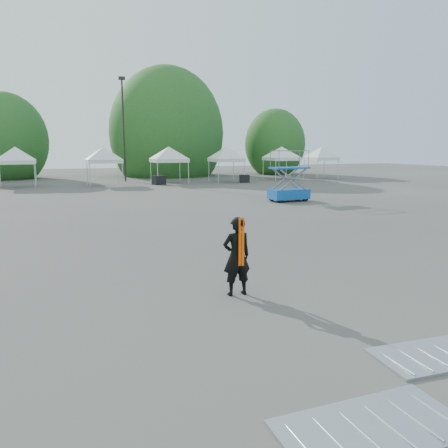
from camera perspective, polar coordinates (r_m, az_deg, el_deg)
name	(u,v)px	position (r m, az deg, el deg)	size (l,w,h in m)	color
ground	(202,268)	(12.23, -2.86, -5.76)	(120.00, 120.00, 0.00)	#474442
light_pole_east	(123,123)	(43.73, -13.00, 12.69)	(0.60, 0.25, 9.80)	black
tree_mid_w	(4,141)	(51.33, -26.75, 9.69)	(4.16, 4.16, 6.33)	#382314
tree_mid_e	(167,133)	(51.77, -7.48, 11.66)	(5.12, 5.12, 7.79)	#382314
tree_far_e	(275,144)	(54.61, 6.65, 10.32)	(3.84, 3.84, 5.84)	#382314
tent_d	(15,150)	(40.08, -25.63, 8.71)	(4.24, 4.24, 3.88)	silver
tent_e	(103,150)	(39.51, -15.48, 9.32)	(4.07, 4.07, 3.88)	silver
tent_f	(169,150)	(40.51, -7.23, 9.61)	(4.26, 4.26, 3.88)	silver
tent_g	(226,150)	(41.60, 0.30, 9.70)	(3.94, 3.94, 3.88)	silver
tent_h	(282,149)	(45.81, 7.54, 9.65)	(4.21, 4.21, 3.88)	silver
tent_extra_8	(322,149)	(46.80, 12.64, 9.50)	(3.81, 3.81, 3.88)	silver
man	(237,256)	(9.85, 1.66, -4.22)	(0.66, 0.43, 1.80)	black
scissor_lift	(289,176)	(27.20, 8.51, 6.24)	(2.45, 1.30, 3.10)	#0B3F99
barrier_left	(372,428)	(6.00, 18.82, -23.89)	(2.33, 1.19, 0.07)	#AAADB2
barrier_mid	(438,354)	(8.11, 26.13, -15.03)	(2.14, 1.18, 0.07)	#AAADB2
crate_mid	(159,180)	(39.33, -8.51, 5.69)	(1.03, 0.80, 0.80)	black
crate_east	(244,179)	(41.28, 2.68, 5.94)	(0.93, 0.72, 0.72)	black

